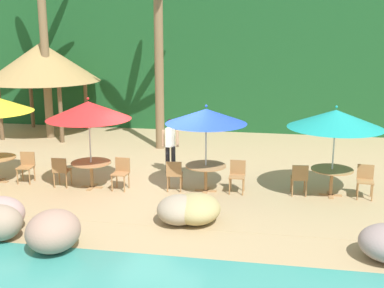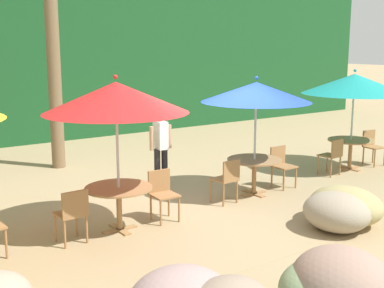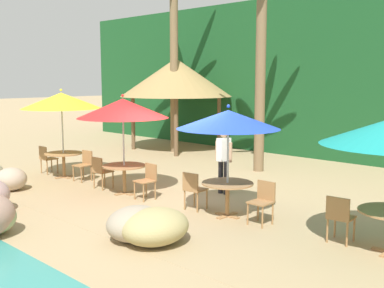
% 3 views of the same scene
% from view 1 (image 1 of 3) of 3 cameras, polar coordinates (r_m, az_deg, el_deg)
% --- Properties ---
extents(ground_plane, '(120.00, 120.00, 0.00)m').
position_cam_1_polar(ground_plane, '(13.92, -3.63, -5.11)').
color(ground_plane, tan).
extents(terrace_deck, '(18.00, 5.20, 0.01)m').
position_cam_1_polar(terrace_deck, '(13.92, -3.63, -5.09)').
color(terrace_deck, tan).
rests_on(terrace_deck, ground).
extents(foliage_backdrop, '(28.00, 2.40, 6.00)m').
position_cam_1_polar(foliage_backdrop, '(22.07, 1.91, 9.80)').
color(foliage_backdrop, '#194C23').
rests_on(foliage_backdrop, ground).
extents(rock_seawall, '(17.16, 3.24, 0.84)m').
position_cam_1_polar(rock_seawall, '(10.76, -1.03, -8.82)').
color(rock_seawall, tan).
rests_on(rock_seawall, ground).
extents(chair_yellow_seaward, '(0.46, 0.46, 0.87)m').
position_cam_1_polar(chair_yellow_seaward, '(15.09, -18.44, -2.27)').
color(chair_yellow_seaward, '#9E7042').
rests_on(chair_yellow_seaward, ground).
extents(umbrella_red, '(2.31, 2.31, 2.55)m').
position_cam_1_polar(umbrella_red, '(13.72, -11.79, 3.80)').
color(umbrella_red, silver).
rests_on(umbrella_red, ground).
extents(dining_table_red, '(1.10, 1.10, 0.74)m').
position_cam_1_polar(dining_table_red, '(14.07, -11.48, -2.54)').
color(dining_table_red, '#A37547').
rests_on(dining_table_red, ground).
extents(chair_red_seaward, '(0.44, 0.45, 0.87)m').
position_cam_1_polar(chair_red_seaward, '(13.85, -8.10, -3.09)').
color(chair_red_seaward, '#9E7042').
rests_on(chair_red_seaward, ground).
extents(chair_red_inland, '(0.44, 0.45, 0.87)m').
position_cam_1_polar(chair_red_inland, '(14.31, -14.80, -2.87)').
color(chair_red_inland, '#9E7042').
rests_on(chair_red_inland, ground).
extents(umbrella_blue, '(2.18, 2.18, 2.40)m').
position_cam_1_polar(umbrella_blue, '(13.15, 1.63, 3.20)').
color(umbrella_blue, silver).
rests_on(umbrella_blue, ground).
extents(dining_table_blue, '(1.10, 1.10, 0.74)m').
position_cam_1_polar(dining_table_blue, '(13.50, 1.59, -2.95)').
color(dining_table_blue, '#A37547').
rests_on(dining_table_blue, ground).
extents(chair_blue_seaward, '(0.42, 0.43, 0.87)m').
position_cam_1_polar(chair_blue_seaward, '(13.52, 5.22, -3.43)').
color(chair_blue_seaward, '#9E7042').
rests_on(chair_blue_seaward, ground).
extents(chair_blue_inland, '(0.46, 0.47, 0.87)m').
position_cam_1_polar(chair_blue_inland, '(13.51, -2.04, -3.39)').
color(chair_blue_inland, '#9E7042').
rests_on(chair_blue_inland, ground).
extents(umbrella_teal, '(2.47, 2.47, 2.43)m').
position_cam_1_polar(umbrella_teal, '(13.32, 16.14, 2.79)').
color(umbrella_teal, silver).
rests_on(umbrella_teal, ground).
extents(dining_table_teal, '(1.10, 1.10, 0.74)m').
position_cam_1_polar(dining_table_teal, '(13.66, 15.74, -3.27)').
color(dining_table_teal, '#A37547').
rests_on(dining_table_teal, ground).
extents(chair_teal_seaward, '(0.46, 0.46, 0.87)m').
position_cam_1_polar(chair_teal_seaward, '(13.81, 19.24, -3.78)').
color(chair_teal_seaward, '#9E7042').
rests_on(chair_teal_seaward, ground).
extents(chair_teal_inland, '(0.46, 0.46, 0.87)m').
position_cam_1_polar(chair_teal_inland, '(13.47, 12.22, -3.75)').
color(chair_teal_inland, '#9E7042').
rests_on(chair_teal_inland, ground).
extents(palm_tree_nearest, '(3.30, 3.39, 7.14)m').
position_cam_1_polar(palm_tree_nearest, '(20.43, -16.72, 13.50)').
color(palm_tree_nearest, brown).
rests_on(palm_tree_nearest, ground).
extents(palm_tree_second, '(3.21, 3.18, 6.83)m').
position_cam_1_polar(palm_tree_second, '(17.86, -3.89, 14.12)').
color(palm_tree_second, brown).
rests_on(palm_tree_second, ground).
extents(palapa_hut, '(4.60, 4.60, 3.75)m').
position_cam_1_polar(palapa_hut, '(21.13, -16.82, 8.97)').
color(palapa_hut, brown).
rests_on(palapa_hut, ground).
extents(waiter_in_white, '(0.52, 0.36, 1.70)m').
position_cam_1_polar(waiter_in_white, '(15.02, -2.50, 0.22)').
color(waiter_in_white, '#232328').
rests_on(waiter_in_white, ground).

